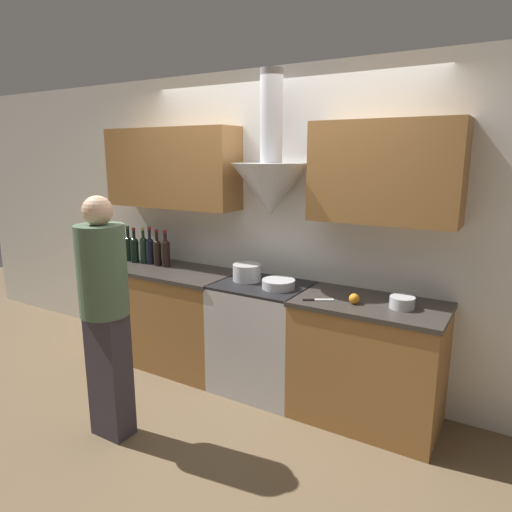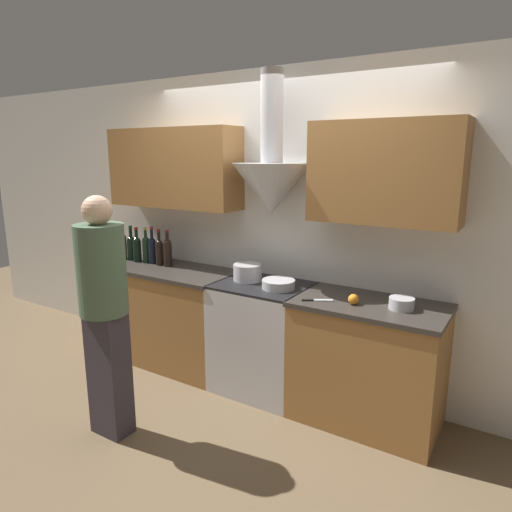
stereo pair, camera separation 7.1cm
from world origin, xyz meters
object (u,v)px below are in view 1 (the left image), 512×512
wine_bottle_1 (129,247)px  wine_bottle_5 (157,251)px  wine_bottle_0 (120,245)px  wine_bottle_2 (135,248)px  stove_range (262,337)px  stock_pot (247,272)px  wine_bottle_4 (150,249)px  wine_bottle_3 (144,248)px  person_foreground_left (105,308)px  wine_bottle_6 (166,251)px  orange_fruit (354,299)px  mixing_bowl (278,284)px  saucepan (402,302)px

wine_bottle_1 → wine_bottle_5: 0.38m
wine_bottle_0 → wine_bottle_2: wine_bottle_0 is taller
wine_bottle_2 → wine_bottle_1: bearing=168.3°
stove_range → stock_pot: stock_pot is taller
wine_bottle_1 → wine_bottle_2: bearing=-11.7°
wine_bottle_4 → wine_bottle_5: bearing=-7.9°
wine_bottle_1 → wine_bottle_3: (0.20, 0.00, 0.01)m
wine_bottle_5 → wine_bottle_4: bearing=172.1°
wine_bottle_0 → wine_bottle_4: (0.37, 0.02, -0.00)m
wine_bottle_0 → wine_bottle_2: 0.19m
wine_bottle_3 → stock_pot: bearing=-1.1°
wine_bottle_2 → person_foreground_left: person_foreground_left is taller
stove_range → wine_bottle_3: (-1.34, 0.05, 0.59)m
wine_bottle_0 → wine_bottle_1: 0.10m
wine_bottle_5 → wine_bottle_3: bearing=175.7°
stove_range → wine_bottle_6: bearing=177.4°
wine_bottle_1 → orange_fruit: (2.33, -0.15, -0.10)m
mixing_bowl → saucepan: (0.94, 0.02, 0.00)m
wine_bottle_6 → orange_fruit: wine_bottle_6 is taller
stove_range → wine_bottle_2: bearing=178.8°
wine_bottle_4 → orange_fruit: 2.06m
wine_bottle_3 → mixing_bowl: 1.51m
wine_bottle_3 → person_foreground_left: size_ratio=0.20×
wine_bottle_0 → orange_fruit: (2.42, -0.13, -0.11)m
wine_bottle_4 → person_foreground_left: (0.68, -1.15, -0.12)m
wine_bottle_4 → mixing_bowl: bearing=-3.7°
stove_range → wine_bottle_1: 1.65m
wine_bottle_6 → wine_bottle_3: bearing=178.8°
wine_bottle_4 → saucepan: bearing=-1.8°
stove_range → orange_fruit: size_ratio=12.33×
wine_bottle_3 → wine_bottle_4: (0.08, 0.00, 0.00)m
wine_bottle_0 → wine_bottle_5: wine_bottle_0 is taller
wine_bottle_2 → mixing_bowl: wine_bottle_2 is taller
stove_range → mixing_bowl: mixing_bowl is taller
wine_bottle_5 → orange_fruit: 1.96m
wine_bottle_0 → person_foreground_left: size_ratio=0.21×
wine_bottle_6 → mixing_bowl: bearing=-4.0°
wine_bottle_1 → wine_bottle_4: (0.28, 0.00, 0.01)m
wine_bottle_0 → wine_bottle_1: size_ratio=1.05×
wine_bottle_3 → stove_range: bearing=-2.3°
wine_bottle_3 → wine_bottle_5: (0.19, -0.01, -0.00)m
stove_range → saucepan: bearing=-1.0°
wine_bottle_4 → wine_bottle_5: size_ratio=1.03×
person_foreground_left → wine_bottle_2: bearing=127.6°
wine_bottle_1 → orange_fruit: size_ratio=4.62×
wine_bottle_5 → saucepan: wine_bottle_5 is taller
stove_range → wine_bottle_5: wine_bottle_5 is taller
wine_bottle_2 → stock_pot: 1.27m
saucepan → mixing_bowl: bearing=-178.8°
wine_bottle_4 → stock_pot: bearing=-1.2°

